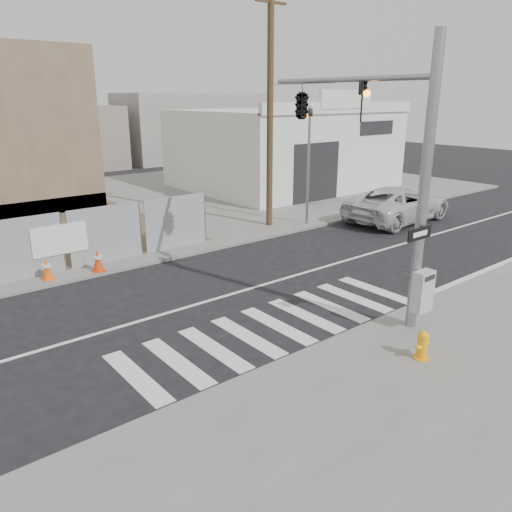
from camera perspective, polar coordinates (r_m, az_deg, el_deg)
ground at (r=14.95m, az=-3.88°, el=-4.69°), size 100.00×100.00×0.00m
sidewalk_far at (r=27.15m, az=-21.22°, el=4.56°), size 50.00×20.00×0.12m
signal_pole at (r=13.96m, az=9.41°, el=13.76°), size 0.96×5.87×7.00m
far_signal_pole at (r=22.61m, az=6.06°, el=12.04°), size 0.16×0.20×5.60m
concrete_wall_right at (r=26.59m, az=-23.12°, el=11.37°), size 5.50×1.30×8.00m
auto_shop at (r=32.86m, az=3.13°, el=12.21°), size 12.00×10.20×5.95m
utility_pole_right at (r=22.16m, az=1.62°, el=16.47°), size 1.60×0.28×10.00m
fire_hydrant at (r=11.81m, az=18.48°, el=-9.61°), size 0.46×0.46×0.68m
suv at (r=24.78m, az=15.95°, el=5.73°), size 6.07×3.03×1.65m
traffic_cone_c at (r=17.21m, az=-22.79°, el=-1.38°), size 0.38×0.38×0.71m
traffic_cone_d at (r=17.42m, az=-17.64°, el=-0.50°), size 0.47×0.47×0.76m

